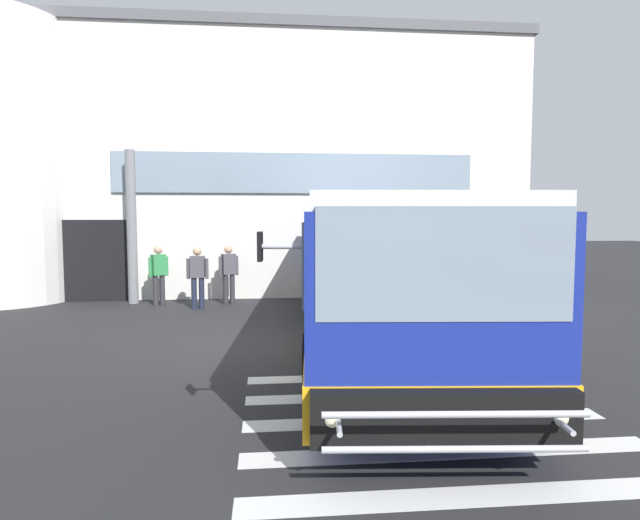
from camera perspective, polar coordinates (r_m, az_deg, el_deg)
ground_plane at (r=10.68m, az=-6.13°, el=-8.86°), size 80.00×90.00×0.02m
bay_paint_stripes at (r=6.92m, az=11.09°, el=-16.26°), size 4.40×3.96×0.01m
terminal_building at (r=22.01m, az=-7.74°, el=8.98°), size 18.61×13.80×8.42m
entry_support_column at (r=16.25m, az=-19.31°, el=3.29°), size 0.28×0.28×4.37m
bus_main_foreground at (r=10.32m, az=5.89°, el=-1.74°), size 3.91×11.46×2.70m
passenger_near_column at (r=15.75m, az=-16.72°, el=-1.26°), size 0.48×0.41×1.68m
passenger_by_doorway at (r=14.87m, az=-12.82°, el=-1.38°), size 0.59×0.39×1.68m
passenger_at_curb_edge at (r=15.55m, az=-9.64°, el=-1.21°), size 0.54×0.36×1.68m
safety_bollard_yellow at (r=14.32m, az=3.60°, el=-3.57°), size 0.18×0.18×0.90m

